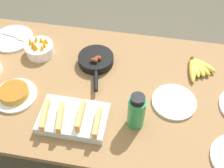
{
  "coord_description": "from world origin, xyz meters",
  "views": [
    {
      "loc": [
        0.17,
        -0.97,
        1.95
      ],
      "look_at": [
        0.0,
        0.0,
        0.78
      ],
      "focal_mm": 45.0,
      "sensor_mm": 36.0,
      "label": 1
    }
  ],
  "objects_px": {
    "banana_bunch": "(198,67)",
    "fruit_bowl_mango": "(39,48)",
    "empty_plate_far_left": "(13,39)",
    "empty_plate_far_right": "(174,102)",
    "water_bottle": "(136,111)",
    "skillet": "(96,60)",
    "frittata_plate_center": "(15,94)",
    "melon_tray": "(73,118)"
  },
  "relations": [
    {
      "from": "banana_bunch",
      "to": "empty_plate_far_right",
      "type": "bearing_deg",
      "value": -115.04
    },
    {
      "from": "empty_plate_far_left",
      "to": "skillet",
      "type": "bearing_deg",
      "value": -11.43
    },
    {
      "from": "empty_plate_far_left",
      "to": "fruit_bowl_mango",
      "type": "height_order",
      "value": "fruit_bowl_mango"
    },
    {
      "from": "melon_tray",
      "to": "frittata_plate_center",
      "type": "height_order",
      "value": "melon_tray"
    },
    {
      "from": "fruit_bowl_mango",
      "to": "frittata_plate_center",
      "type": "bearing_deg",
      "value": -93.47
    },
    {
      "from": "empty_plate_far_right",
      "to": "fruit_bowl_mango",
      "type": "bearing_deg",
      "value": 163.93
    },
    {
      "from": "melon_tray",
      "to": "fruit_bowl_mango",
      "type": "bearing_deg",
      "value": 126.69
    },
    {
      "from": "banana_bunch",
      "to": "fruit_bowl_mango",
      "type": "relative_size",
      "value": 1.19
    },
    {
      "from": "fruit_bowl_mango",
      "to": "banana_bunch",
      "type": "bearing_deg",
      "value": 1.85
    },
    {
      "from": "fruit_bowl_mango",
      "to": "water_bottle",
      "type": "xyz_separation_m",
      "value": [
        0.64,
        -0.4,
        0.06
      ]
    },
    {
      "from": "empty_plate_far_right",
      "to": "frittata_plate_center",
      "type": "bearing_deg",
      "value": -172.7
    },
    {
      "from": "frittata_plate_center",
      "to": "water_bottle",
      "type": "relative_size",
      "value": 1.1
    },
    {
      "from": "empty_plate_far_right",
      "to": "water_bottle",
      "type": "bearing_deg",
      "value": -139.28
    },
    {
      "from": "empty_plate_far_right",
      "to": "fruit_bowl_mango",
      "type": "relative_size",
      "value": 1.37
    },
    {
      "from": "melon_tray",
      "to": "water_bottle",
      "type": "xyz_separation_m",
      "value": [
        0.3,
        0.05,
        0.07
      ]
    },
    {
      "from": "empty_plate_far_right",
      "to": "water_bottle",
      "type": "height_order",
      "value": "water_bottle"
    },
    {
      "from": "melon_tray",
      "to": "water_bottle",
      "type": "bearing_deg",
      "value": 9.03
    },
    {
      "from": "skillet",
      "to": "frittata_plate_center",
      "type": "height_order",
      "value": "skillet"
    },
    {
      "from": "banana_bunch",
      "to": "frittata_plate_center",
      "type": "height_order",
      "value": "frittata_plate_center"
    },
    {
      "from": "frittata_plate_center",
      "to": "empty_plate_far_right",
      "type": "height_order",
      "value": "frittata_plate_center"
    },
    {
      "from": "fruit_bowl_mango",
      "to": "water_bottle",
      "type": "distance_m",
      "value": 0.75
    },
    {
      "from": "frittata_plate_center",
      "to": "fruit_bowl_mango",
      "type": "xyz_separation_m",
      "value": [
        0.02,
        0.34,
        0.02
      ]
    },
    {
      "from": "skillet",
      "to": "fruit_bowl_mango",
      "type": "distance_m",
      "value": 0.36
    },
    {
      "from": "frittata_plate_center",
      "to": "water_bottle",
      "type": "distance_m",
      "value": 0.66
    },
    {
      "from": "melon_tray",
      "to": "frittata_plate_center",
      "type": "relative_size",
      "value": 1.44
    },
    {
      "from": "skillet",
      "to": "frittata_plate_center",
      "type": "xyz_separation_m",
      "value": [
        -0.38,
        -0.32,
        -0.01
      ]
    },
    {
      "from": "empty_plate_far_right",
      "to": "water_bottle",
      "type": "relative_size",
      "value": 1.1
    },
    {
      "from": "banana_bunch",
      "to": "empty_plate_far_left",
      "type": "height_order",
      "value": "banana_bunch"
    },
    {
      "from": "empty_plate_far_right",
      "to": "fruit_bowl_mango",
      "type": "distance_m",
      "value": 0.86
    },
    {
      "from": "banana_bunch",
      "to": "empty_plate_far_right",
      "type": "xyz_separation_m",
      "value": [
        -0.12,
        -0.27,
        -0.01
      ]
    },
    {
      "from": "melon_tray",
      "to": "empty_plate_far_right",
      "type": "bearing_deg",
      "value": 23.05
    },
    {
      "from": "empty_plate_far_right",
      "to": "fruit_bowl_mango",
      "type": "xyz_separation_m",
      "value": [
        -0.82,
        0.24,
        0.03
      ]
    },
    {
      "from": "banana_bunch",
      "to": "water_bottle",
      "type": "bearing_deg",
      "value": -126.03
    },
    {
      "from": "frittata_plate_center",
      "to": "empty_plate_far_left",
      "type": "bearing_deg",
      "value": 114.68
    },
    {
      "from": "banana_bunch",
      "to": "melon_tray",
      "type": "distance_m",
      "value": 0.78
    },
    {
      "from": "banana_bunch",
      "to": "empty_plate_far_right",
      "type": "height_order",
      "value": "banana_bunch"
    },
    {
      "from": "skillet",
      "to": "empty_plate_far_right",
      "type": "xyz_separation_m",
      "value": [
        0.47,
        -0.21,
        -0.02
      ]
    },
    {
      "from": "skillet",
      "to": "water_bottle",
      "type": "distance_m",
      "value": 0.47
    },
    {
      "from": "frittata_plate_center",
      "to": "empty_plate_far_right",
      "type": "distance_m",
      "value": 0.85
    },
    {
      "from": "melon_tray",
      "to": "empty_plate_far_left",
      "type": "relative_size",
      "value": 1.3
    },
    {
      "from": "banana_bunch",
      "to": "fruit_bowl_mango",
      "type": "bearing_deg",
      "value": -178.15
    },
    {
      "from": "water_bottle",
      "to": "frittata_plate_center",
      "type": "bearing_deg",
      "value": 175.45
    }
  ]
}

